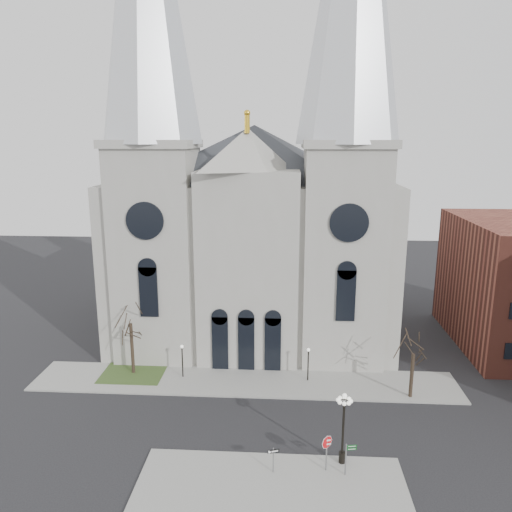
# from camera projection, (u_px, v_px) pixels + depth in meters

# --- Properties ---
(ground) EXTENTS (160.00, 160.00, 0.00)m
(ground) POSITION_uv_depth(u_px,v_px,m) (232.00, 453.00, 36.62)
(ground) COLOR black
(ground) RESTS_ON ground
(sidewalk_near) EXTENTS (18.00, 10.00, 0.14)m
(sidewalk_near) POSITION_uv_depth(u_px,v_px,m) (270.00, 503.00, 31.56)
(sidewalk_near) COLOR gray
(sidewalk_near) RESTS_ON ground
(sidewalk_far) EXTENTS (40.00, 6.00, 0.14)m
(sidewalk_far) POSITION_uv_depth(u_px,v_px,m) (244.00, 381.00, 47.28)
(sidewalk_far) COLOR gray
(sidewalk_far) RESTS_ON ground
(grass_patch) EXTENTS (6.00, 5.00, 0.18)m
(grass_patch) POSITION_uv_depth(u_px,v_px,m) (134.00, 373.00, 48.91)
(grass_patch) COLOR #30491F
(grass_patch) RESTS_ON ground
(cathedral) EXTENTS (33.00, 26.66, 54.00)m
(cathedral) POSITION_uv_depth(u_px,v_px,m) (253.00, 176.00, 54.53)
(cathedral) COLOR #9F9C94
(cathedral) RESTS_ON ground
(tree_left) EXTENTS (3.20, 3.20, 7.50)m
(tree_left) POSITION_uv_depth(u_px,v_px,m) (130.00, 320.00, 47.64)
(tree_left) COLOR black
(tree_left) RESTS_ON ground
(tree_right) EXTENTS (3.20, 3.20, 6.00)m
(tree_right) POSITION_uv_depth(u_px,v_px,m) (414.00, 351.00, 43.42)
(tree_right) COLOR black
(tree_right) RESTS_ON ground
(ped_lamp_left) EXTENTS (0.32, 0.32, 3.26)m
(ped_lamp_left) POSITION_uv_depth(u_px,v_px,m) (182.00, 355.00, 47.60)
(ped_lamp_left) COLOR black
(ped_lamp_left) RESTS_ON sidewalk_far
(ped_lamp_right) EXTENTS (0.32, 0.32, 3.26)m
(ped_lamp_right) POSITION_uv_depth(u_px,v_px,m) (308.00, 359.00, 46.88)
(ped_lamp_right) COLOR black
(ped_lamp_right) RESTS_ON sidewalk_far
(stop_sign) EXTENTS (0.93, 0.32, 2.68)m
(stop_sign) POSITION_uv_depth(u_px,v_px,m) (327.00, 446.00, 34.13)
(stop_sign) COLOR slate
(stop_sign) RESTS_ON sidewalk_near
(globe_lamp) EXTENTS (1.30, 1.30, 5.38)m
(globe_lamp) POSITION_uv_depth(u_px,v_px,m) (344.00, 420.00, 34.61)
(globe_lamp) COLOR black
(globe_lamp) RESTS_ON sidewalk_near
(one_way_sign) EXTENTS (0.79, 0.28, 1.87)m
(one_way_sign) POSITION_uv_depth(u_px,v_px,m) (273.00, 456.00, 34.07)
(one_way_sign) COLOR slate
(one_way_sign) RESTS_ON sidewalk_near
(street_name_sign) EXTENTS (0.75, 0.17, 2.36)m
(street_name_sign) POSITION_uv_depth(u_px,v_px,m) (347.00, 457.00, 33.79)
(street_name_sign) COLOR slate
(street_name_sign) RESTS_ON sidewalk_near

